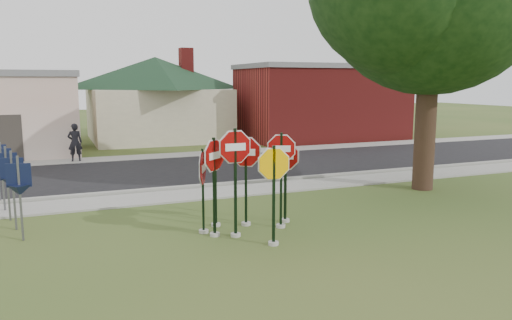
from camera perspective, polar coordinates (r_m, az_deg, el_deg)
name	(u,v)px	position (r m, az deg, el deg)	size (l,w,h in m)	color
ground	(262,246)	(11.40, 0.68, -9.83)	(120.00, 120.00, 0.00)	#324F1D
sidewalk_near	(196,194)	(16.41, -6.84, -3.93)	(60.00, 1.60, 0.06)	gray
road	(167,172)	(20.70, -10.17, -1.34)	(60.00, 7.00, 0.04)	black
sidewalk_far	(148,157)	(24.87, -12.27, 0.33)	(60.00, 1.60, 0.06)	gray
curb	(188,187)	(17.34, -7.73, -3.11)	(60.00, 0.20, 0.14)	gray
stop_sign_center	(235,166)	(11.69, -2.39, -0.75)	(1.09, 0.24, 2.71)	#A7A49C
stop_sign_yellow	(274,183)	(11.12, 2.04, -2.65)	(1.01, 0.24, 2.38)	#A7A49C
stop_sign_left	(214,173)	(11.79, -4.82, -1.51)	(0.81, 0.72, 2.49)	#A7A49C
stop_sign_right	(281,168)	(12.46, 2.89, -0.90)	(0.92, 0.38, 2.52)	#A7A49C
stop_sign_back_right	(246,168)	(12.65, -1.17, -0.90)	(0.91, 0.58, 2.45)	#A7A49C
stop_sign_back_left	(215,171)	(12.62, -4.69, -1.23)	(0.88, 0.62, 2.37)	#A7A49C
stop_sign_far_right	(285,170)	(13.01, 3.39, -1.18)	(0.67, 0.81, 2.29)	#A7A49C
stop_sign_far_left	(203,180)	(12.10, -6.10, -2.24)	(0.50, 1.07, 2.21)	#A7A49C
route_sign_row	(7,175)	(14.69, -26.57, -1.59)	(1.43, 4.63, 2.00)	#59595E
building_house	(156,82)	(32.54, -11.39, 8.74)	(11.60, 11.60, 6.20)	beige
building_brick	(321,101)	(32.76, 7.47, 6.67)	(10.20, 6.20, 4.75)	maroon
bg_tree_right	(381,59)	(44.52, 14.10, 11.15)	(5.60, 5.60, 8.40)	black
pedestrian	(75,142)	(24.23, -19.99, 1.92)	(0.63, 0.42, 1.73)	black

